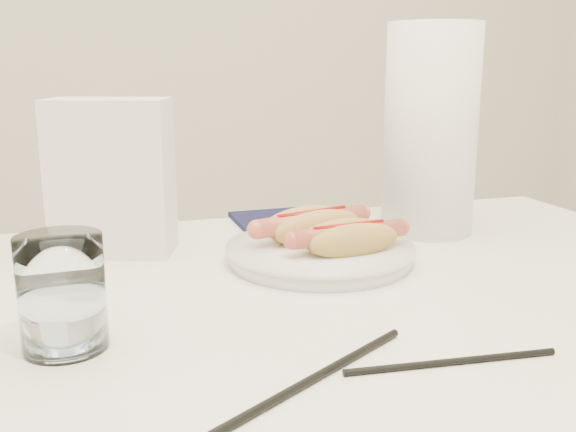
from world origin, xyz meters
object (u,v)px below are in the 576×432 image
object	(u,v)px
table	(292,351)
plate	(320,255)
hotdog_left	(312,226)
hotdog_right	(349,239)
paper_towel_roll	(431,130)
water_glass	(62,293)
napkin_box	(112,177)

from	to	relation	value
table	plate	distance (m)	0.16
hotdog_left	table	bearing A→B (deg)	-131.75
hotdog_right	paper_towel_roll	size ratio (longest dim) A/B	0.51
water_glass	napkin_box	distance (m)	0.31
table	paper_towel_roll	world-z (taller)	paper_towel_roll
hotdog_left	hotdog_right	bearing A→B (deg)	-84.74
table	paper_towel_roll	xyz separation A→B (m)	(0.29, 0.22, 0.21)
plate	paper_towel_roll	size ratio (longest dim) A/B	0.76
table	hotdog_right	distance (m)	0.17
hotdog_right	napkin_box	bearing A→B (deg)	141.91
water_glass	napkin_box	xyz separation A→B (m)	(0.06, 0.30, 0.05)
paper_towel_roll	napkin_box	bearing A→B (deg)	176.56
plate	hotdog_left	size ratio (longest dim) A/B	1.39
napkin_box	paper_towel_roll	size ratio (longest dim) A/B	0.67
table	water_glass	xyz separation A→B (m)	(-0.23, -0.05, 0.11)
table	paper_towel_roll	bearing A→B (deg)	37.87
table	napkin_box	world-z (taller)	napkin_box
table	hotdog_left	size ratio (longest dim) A/B	7.07
hotdog_left	paper_towel_roll	xyz separation A→B (m)	(0.21, 0.07, 0.11)
hotdog_left	paper_towel_roll	distance (m)	0.25
table	hotdog_right	bearing A→B (deg)	40.16
hotdog_left	hotdog_right	world-z (taller)	hotdog_left
hotdog_right	paper_towel_roll	world-z (taller)	paper_towel_roll
plate	paper_towel_roll	world-z (taller)	paper_towel_roll
plate	table	bearing A→B (deg)	-122.39
plate	water_glass	xyz separation A→B (m)	(-0.31, -0.17, 0.04)
hotdog_right	napkin_box	distance (m)	0.33
napkin_box	water_glass	bearing A→B (deg)	-83.04
plate	napkin_box	size ratio (longest dim) A/B	1.14
hotdog_right	water_glass	size ratio (longest dim) A/B	1.48
plate	paper_towel_roll	xyz separation A→B (m)	(0.21, 0.10, 0.15)
water_glass	napkin_box	world-z (taller)	napkin_box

